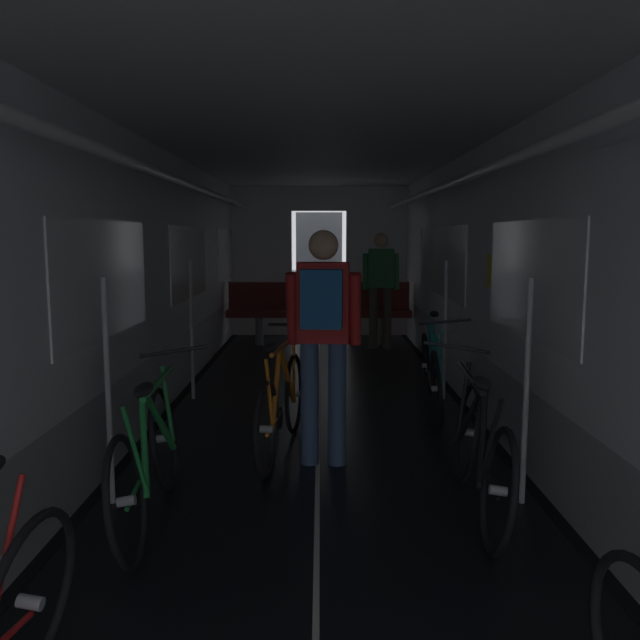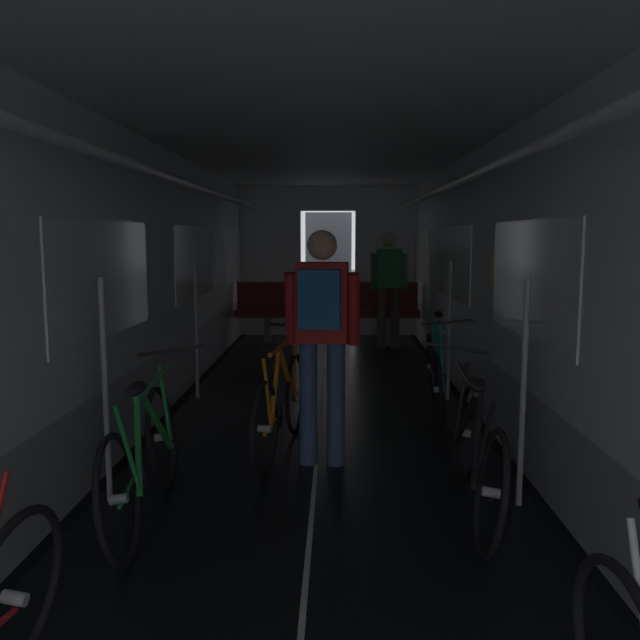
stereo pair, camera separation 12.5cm
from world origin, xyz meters
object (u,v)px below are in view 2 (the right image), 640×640
Objects in this scene: person_cyclist_aisle at (322,326)px; person_standing_near_bench at (389,282)px; bench_seat_far_left at (268,307)px; bench_seat_far_right at (386,307)px; bicycle_green at (144,456)px; bicycle_teal at (435,371)px; bicycle_orange_in_aisle at (281,403)px; bicycle_black at (476,451)px.

person_standing_near_bench is at bearing 80.08° from person_cyclist_aisle.
bench_seat_far_left is 1.00× the size of bench_seat_far_right.
bicycle_green reaches higher than bench_seat_far_right.
bicycle_teal reaches higher than bicycle_orange_in_aisle.
person_cyclist_aisle reaches higher than bicycle_green.
bench_seat_far_right is 0.58× the size of person_standing_near_bench.
bench_seat_far_left is 4.30m from bicycle_teal.
bicycle_teal is at bearing 55.16° from person_cyclist_aisle.
bicycle_green is 3.17m from bicycle_teal.
bicycle_orange_in_aisle is at bearing -82.87° from bench_seat_far_left.
bicycle_teal is 1.81m from bicycle_orange_in_aisle.
bicycle_orange_in_aisle is at bearing -103.11° from bench_seat_far_right.
person_cyclist_aisle is (0.94, -5.30, 0.45)m from bench_seat_far_left.
bicycle_teal is (1.97, -3.81, -0.19)m from bench_seat_far_left.
person_standing_near_bench is at bearing 75.84° from bicycle_orange_in_aisle.
bicycle_orange_in_aisle is (0.69, 1.21, 0.00)m from bicycle_green.
bicycle_green is at bearing -175.99° from bicycle_black.
person_cyclist_aisle is at bearing -99.20° from bench_seat_far_right.
bicycle_green is at bearing -130.11° from bicycle_teal.
bench_seat_far_left is 0.58× the size of person_standing_near_bench.
person_standing_near_bench is (0.86, 4.92, -0.04)m from person_cyclist_aisle.
bicycle_teal is at bearing -87.38° from bench_seat_far_right.
bench_seat_far_right is 0.55m from person_standing_near_bench.
bicycle_teal is 1.91m from person_cyclist_aisle.
bicycle_green and bicycle_black have the same top height.
bicycle_black is (1.94, 0.14, 0.00)m from bicycle_green.
person_cyclist_aisle is at bearing 42.97° from bicycle_green.
bicycle_green is 1.00× the size of bicycle_black.
person_standing_near_bench is (-0.17, 3.44, 0.59)m from bicycle_teal.
bicycle_green is (-1.87, -6.24, -0.19)m from bench_seat_far_right.
bench_seat_far_right is 0.58× the size of bicycle_black.
person_cyclist_aisle reaches higher than bench_seat_far_right.
bicycle_green reaches higher than bicycle_orange_in_aisle.
bicycle_orange_in_aisle is (-0.31, 0.27, -0.63)m from person_cyclist_aisle.
person_standing_near_bench is at bearing 90.68° from bicycle_black.
bench_seat_far_left is 6.24m from bicycle_green.
bench_seat_far_left reaches higher than bicycle_teal.
bicycle_black is at bearing -72.95° from bench_seat_far_left.
bicycle_teal is 1.00× the size of person_standing_near_bench.
person_cyclist_aisle is (-0.93, 0.80, 0.63)m from bicycle_black.
bicycle_orange_in_aisle is at bearing 60.06° from bicycle_green.
person_cyclist_aisle is (1.01, 0.94, 0.63)m from bicycle_green.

